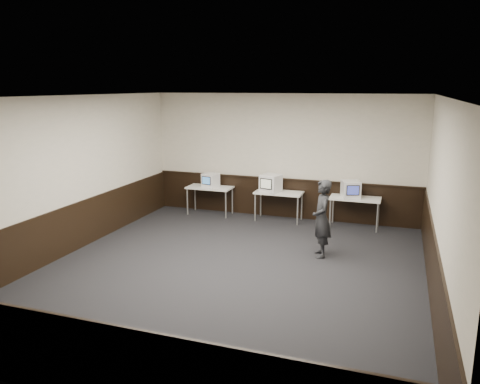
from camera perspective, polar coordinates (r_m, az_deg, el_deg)
name	(u,v)px	position (r m, az deg, el deg)	size (l,w,h in m)	color
floor	(230,271)	(8.85, -1.22, -9.64)	(8.00, 8.00, 0.00)	black
ceiling	(229,97)	(8.18, -1.33, 11.55)	(8.00, 8.00, 0.00)	white
back_wall	(283,157)	(12.14, 5.29, 4.32)	(7.00, 7.00, 0.00)	silver
front_wall	(91,268)	(4.97, -17.65, -8.78)	(7.00, 7.00, 0.00)	silver
left_wall	(68,176)	(10.11, -20.24, 1.88)	(8.00, 8.00, 0.00)	silver
right_wall	(441,203)	(7.90, 23.29, -1.26)	(8.00, 8.00, 0.00)	silver
wainscot_back	(282,198)	(12.33, 5.17, -0.75)	(6.98, 0.04, 1.00)	black
wainscot_front	(100,365)	(5.47, -16.70, -19.50)	(6.98, 0.04, 1.00)	black
wainscot_left	(73,228)	(10.35, -19.69, -4.12)	(0.04, 7.98, 1.00)	black
wainscot_right	(433,269)	(8.22, 22.47, -8.71)	(0.04, 7.98, 1.00)	black
wainscot_rail	(282,179)	(12.20, 5.19, 1.60)	(6.98, 0.06, 0.04)	black
desk_left	(210,189)	(12.52, -3.71, 0.32)	(1.20, 0.60, 0.75)	white
desk_center	(279,195)	(11.93, 4.74, -0.32)	(1.20, 0.60, 0.75)	white
desk_right	(355,200)	(11.63, 13.85, -1.00)	(1.20, 0.60, 0.75)	white
emac_left	(210,180)	(12.47, -3.62, 1.47)	(0.44, 0.46, 0.36)	white
emac_center	(271,183)	(11.87, 3.76, 1.09)	(0.55, 0.57, 0.45)	white
emac_right	(351,189)	(11.54, 13.35, 0.33)	(0.53, 0.55, 0.41)	white
person	(322,219)	(9.50, 9.94, -3.21)	(0.58, 0.38, 1.58)	black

